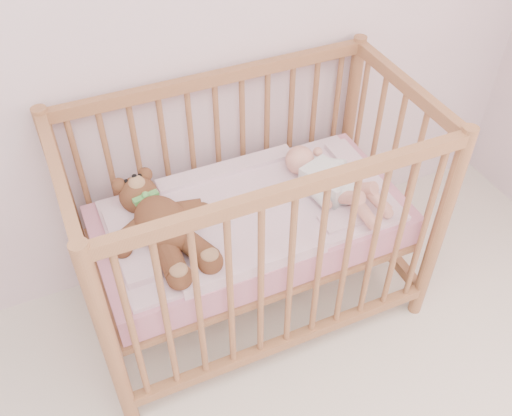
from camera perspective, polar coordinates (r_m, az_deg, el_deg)
crib at (r=2.28m, az=-0.51°, el=-1.39°), size 1.36×0.76×1.00m
mattress at (r=2.29m, az=-0.51°, el=-1.66°), size 1.22×0.62×0.13m
blanket at (r=2.23m, az=-0.52°, el=-0.31°), size 1.10×0.58×0.06m
baby at (r=2.29m, az=7.29°, el=3.05°), size 0.42×0.60×0.13m
teddy_bear at (r=2.09m, az=-9.29°, el=-1.70°), size 0.52×0.66×0.16m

